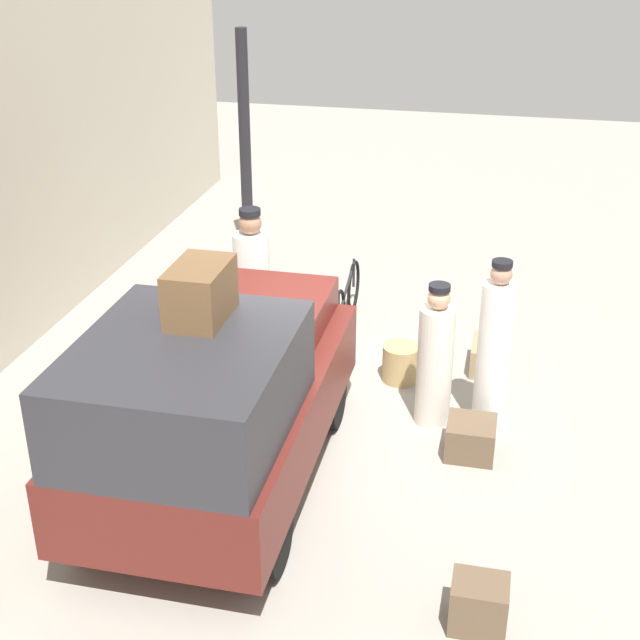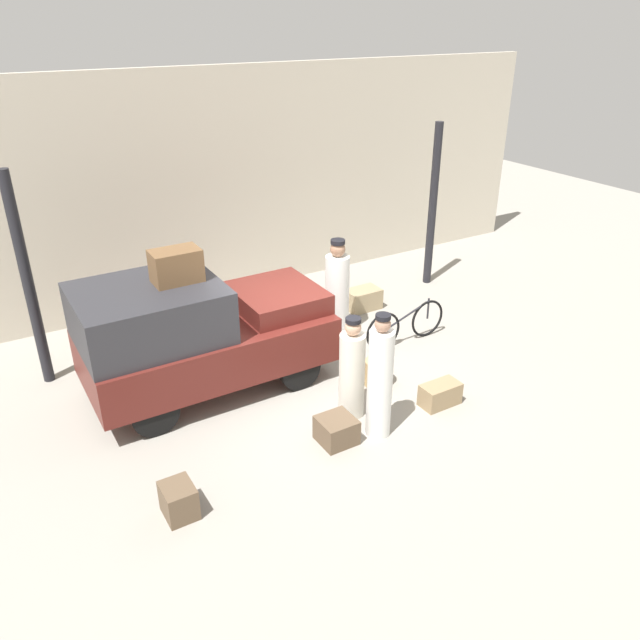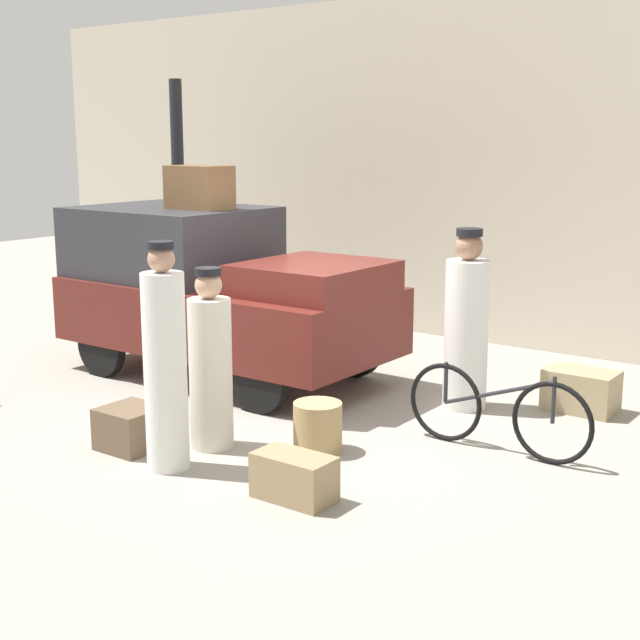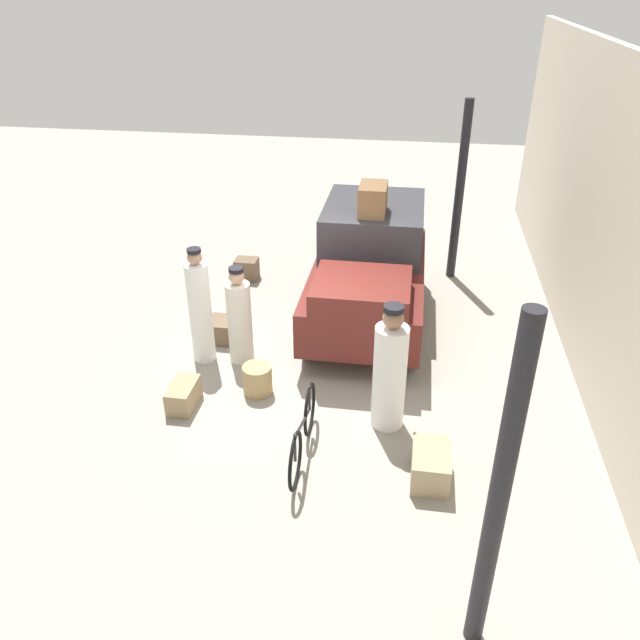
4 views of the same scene
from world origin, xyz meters
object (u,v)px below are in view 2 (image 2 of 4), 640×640
Objects in this scene: porter_standing_middle at (380,381)px; trunk_wicker_pale at (363,299)px; bicycle at (406,324)px; trunk_large_brown at (337,430)px; truck at (196,332)px; conductor_in_dark_uniform at (337,291)px; suitcase_black_upright at (179,501)px; trunk_on_truck_roof at (176,266)px; wicker_basket at (378,373)px; porter_lifting_near_truck at (352,372)px; suitcase_small_leather at (440,394)px.

porter_standing_middle is 4.18m from trunk_wicker_pale.
trunk_large_brown is at bearing -145.41° from bicycle.
truck is 2.08× the size of conductor_in_dark_uniform.
trunk_on_truck_roof reaches higher than suitcase_black_upright.
porter_standing_middle is 4.31× the size of suitcase_black_upright.
bicycle is at bearing -96.06° from trunk_wicker_pale.
wicker_basket is at bearing 17.00° from suitcase_black_upright.
truck is 8.62× the size of suitcase_black_upright.
porter_lifting_near_truck is at bearing 13.17° from suitcase_black_upright.
porter_lifting_near_truck is at bearing 95.87° from porter_standing_middle.
trunk_wicker_pale reaches higher than suitcase_small_leather.
suitcase_black_upright is (-4.95, -2.02, -0.15)m from bicycle.
trunk_on_truck_roof is at bearing 180.00° from truck.
porter_lifting_near_truck is (-2.06, -1.35, 0.36)m from bicycle.
conductor_in_dark_uniform is at bearing 90.97° from suitcase_small_leather.
truck is 5.39× the size of trunk_on_truck_roof.
porter_lifting_near_truck is at bearing 159.20° from suitcase_small_leather.
bicycle is (3.71, -0.48, -0.63)m from truck.
wicker_basket is 0.24× the size of conductor_in_dark_uniform.
bicycle is 1.07× the size of porter_lifting_near_truck.
wicker_basket is at bearing -119.87° from trunk_wicker_pale.
conductor_in_dark_uniform reaches higher than suitcase_small_leather.
trunk_on_truck_roof reaches higher than porter_lifting_near_truck.
trunk_large_brown is 1.13× the size of suitcase_black_upright.
conductor_in_dark_uniform is (1.18, 2.94, -0.05)m from porter_standing_middle.
conductor_in_dark_uniform is 2.65× the size of trunk_wicker_pale.
truck is at bearing 132.01° from porter_lifting_near_truck.
conductor_in_dark_uniform is (2.89, 0.52, -0.17)m from truck.
wicker_basket is 3.87m from suitcase_black_upright.
trunk_wicker_pale is at bearing 50.59° from trunk_large_brown.
suitcase_black_upright is (-4.18, -0.19, 0.03)m from suitcase_small_leather.
bicycle is at bearing 67.23° from suitcase_small_leather.
suitcase_small_leather is (1.29, -0.49, -0.55)m from porter_lifting_near_truck.
porter_lifting_near_truck reaches higher than bicycle.
porter_standing_middle is 3.32m from trunk_on_truck_roof.
porter_lifting_near_truck is (-0.81, -0.46, 0.51)m from wicker_basket.
wicker_basket is 2.85m from trunk_wicker_pale.
conductor_in_dark_uniform is 4.14× the size of suitcase_black_upright.
porter_standing_middle is 2.69× the size of trunk_on_truck_roof.
wicker_basket is 1.06m from suitcase_small_leather.
trunk_large_brown is (-1.83, 0.04, 0.01)m from suitcase_small_leather.
wicker_basket reaches higher than suitcase_black_upright.
truck reaches higher than trunk_large_brown.
porter_lifting_near_truck is 2.59× the size of suitcase_small_leather.
bicycle is at bearing 22.23° from suitcase_black_upright.
truck is 5.51× the size of trunk_wicker_pale.
conductor_in_dark_uniform is at bearing 9.57° from trunk_on_truck_roof.
suitcase_small_leather is 1.83m from trunk_large_brown.
wicker_basket is 0.64× the size of trunk_wicker_pale.
porter_lifting_near_truck is 3.65× the size of suitcase_black_upright.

